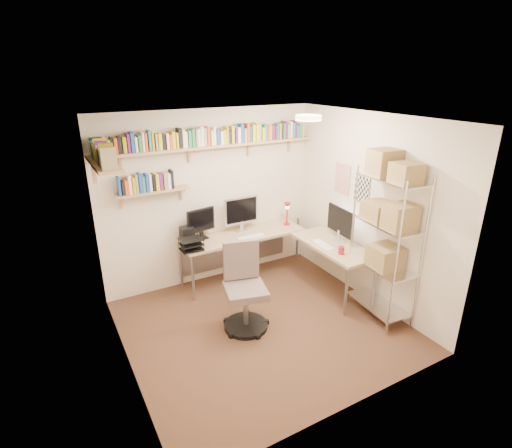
{
  "coord_description": "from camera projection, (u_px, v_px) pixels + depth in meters",
  "views": [
    {
      "loc": [
        -2.11,
        -3.6,
        2.97
      ],
      "look_at": [
        0.21,
        0.55,
        1.13
      ],
      "focal_mm": 28.0,
      "sensor_mm": 36.0,
      "label": 1
    }
  ],
  "objects": [
    {
      "name": "office_chair",
      "position": [
        244.0,
        293.0,
        4.82
      ],
      "size": [
        0.58,
        0.59,
        1.07
      ],
      "rotation": [
        0.0,
        0.0,
        -0.25
      ],
      "color": "black",
      "rests_on": "ground"
    },
    {
      "name": "corner_desk",
      "position": [
        258.0,
        239.0,
        5.71
      ],
      "size": [
        2.22,
        1.88,
        1.25
      ],
      "color": "tan",
      "rests_on": "ground"
    },
    {
      "name": "wire_rack",
      "position": [
        389.0,
        216.0,
        4.71
      ],
      "size": [
        0.47,
        0.86,
        2.12
      ],
      "rotation": [
        0.0,
        0.0,
        -0.09
      ],
      "color": "silver",
      "rests_on": "ground"
    },
    {
      "name": "wall_shelves",
      "position": [
        186.0,
        149.0,
        5.1
      ],
      "size": [
        3.12,
        1.09,
        0.8
      ],
      "color": "tan",
      "rests_on": "ground"
    },
    {
      "name": "ground",
      "position": [
        263.0,
        326.0,
        4.96
      ],
      "size": [
        3.2,
        3.2,
        0.0
      ],
      "primitive_type": "plane",
      "color": "#4E2B21",
      "rests_on": "ground"
    },
    {
      "name": "room_shell",
      "position": [
        264.0,
        208.0,
        4.4
      ],
      "size": [
        3.24,
        3.04,
        2.52
      ],
      "color": "beige",
      "rests_on": "ground"
    }
  ]
}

